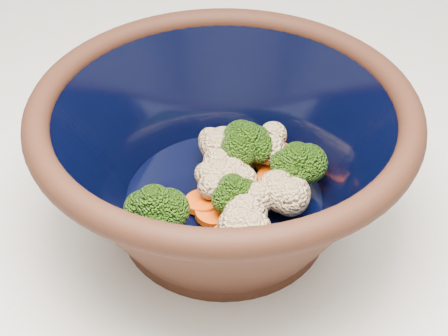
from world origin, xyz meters
TOP-DOWN VIEW (x-y plane):
  - mixing_bowl at (-0.09, 0.02)m, footprint 0.32×0.32m
  - vegetable_pile at (-0.08, 0.02)m, footprint 0.15×0.16m

SIDE VIEW (x-z plane):
  - vegetable_pile at x=-0.08m, z-range 0.93..0.98m
  - mixing_bowl at x=-0.09m, z-range 0.91..1.04m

